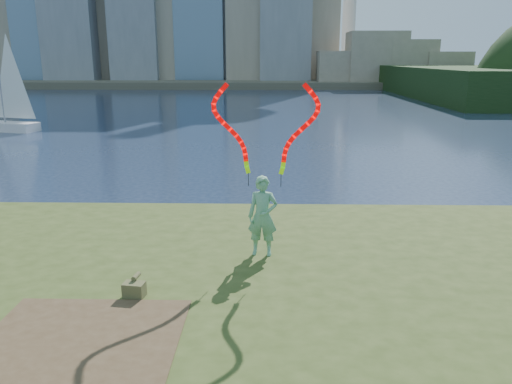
{
  "coord_description": "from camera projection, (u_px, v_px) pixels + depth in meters",
  "views": [
    {
      "loc": [
        0.81,
        -10.2,
        5.23
      ],
      "look_at": [
        0.55,
        1.0,
        2.21
      ],
      "focal_mm": 35.0,
      "sensor_mm": 36.0,
      "label": 1
    }
  ],
  "objects": [
    {
      "name": "sailboat",
      "position": [
        7.0,
        112.0,
        36.46
      ],
      "size": [
        5.27,
        2.84,
        7.96
      ],
      "rotation": [
        0.0,
        0.0,
        -0.27
      ],
      "color": "white",
      "rests_on": "ground"
    },
    {
      "name": "ground",
      "position": [
        230.0,
        298.0,
        11.23
      ],
      "size": [
        320.0,
        320.0,
        0.0
      ],
      "primitive_type": "plane",
      "color": "#18243C",
      "rests_on": "ground"
    },
    {
      "name": "far_shore",
      "position": [
        264.0,
        81.0,
        102.77
      ],
      "size": [
        320.0,
        40.0,
        1.2
      ],
      "primitive_type": "cube",
      "color": "#504A3A",
      "rests_on": "ground"
    },
    {
      "name": "dirt_patch",
      "position": [
        78.0,
        344.0,
        7.98
      ],
      "size": [
        3.2,
        3.0,
        0.02
      ],
      "primitive_type": "cube",
      "color": "#47331E",
      "rests_on": "grassy_knoll"
    },
    {
      "name": "canvas_bag",
      "position": [
        134.0,
        289.0,
        9.54
      ],
      "size": [
        0.44,
        0.49,
        0.38
      ],
      "rotation": [
        0.0,
        0.0,
        -0.14
      ],
      "color": "#474223",
      "rests_on": "grassy_knoll"
    },
    {
      "name": "grassy_knoll",
      "position": [
        221.0,
        341.0,
        8.92
      ],
      "size": [
        20.0,
        18.0,
        0.8
      ],
      "color": "#354318",
      "rests_on": "ground"
    },
    {
      "name": "woman_with_ribbons",
      "position": [
        263.0,
        197.0,
        11.3
      ],
      "size": [
        2.13,
        0.52,
        4.22
      ],
      "rotation": [
        0.0,
        0.0,
        -0.11
      ],
      "color": "#157B3B",
      "rests_on": "grassy_knoll"
    }
  ]
}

